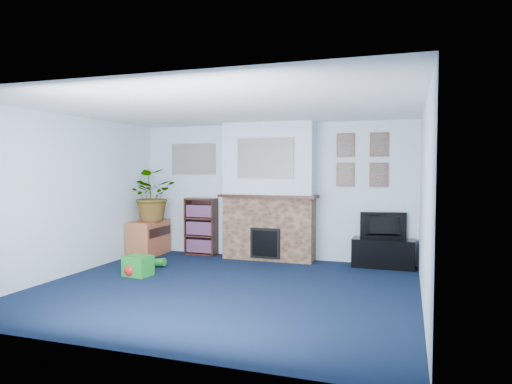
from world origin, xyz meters
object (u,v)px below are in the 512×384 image
(bookshelf, at_px, (201,228))
(sideboard, at_px, (149,236))
(television, at_px, (384,226))
(tv_stand, at_px, (383,253))

(bookshelf, height_order, sideboard, bookshelf)
(television, relative_size, bookshelf, 0.70)
(tv_stand, xyz_separation_m, bookshelf, (-3.28, 0.08, 0.28))
(tv_stand, bearing_deg, bookshelf, 178.67)
(tv_stand, distance_m, sideboard, 4.20)
(television, height_order, bookshelf, bookshelf)
(sideboard, bearing_deg, television, 4.10)
(television, distance_m, bookshelf, 3.29)
(tv_stand, height_order, television, television)
(tv_stand, height_order, bookshelf, bookshelf)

